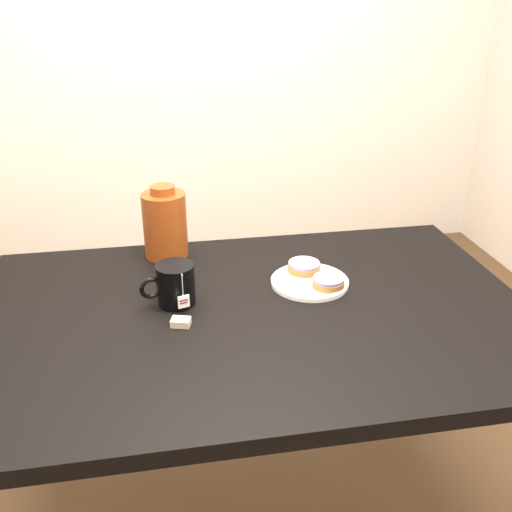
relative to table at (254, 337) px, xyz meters
name	(u,v)px	position (x,y,z in m)	size (l,w,h in m)	color
wall_back	(188,16)	(0.00, 2.00, 0.68)	(3.50, 0.02, 2.70)	beige
table	(254,337)	(0.00, 0.00, 0.00)	(1.40, 0.90, 0.75)	black
plate	(310,281)	(0.17, 0.11, 0.09)	(0.21, 0.21, 0.02)	white
bagel_back	(304,267)	(0.17, 0.16, 0.11)	(0.11, 0.11, 0.03)	brown
bagel_front	(328,282)	(0.21, 0.06, 0.11)	(0.10, 0.10, 0.03)	brown
mug	(175,284)	(-0.19, 0.07, 0.14)	(0.15, 0.12, 0.11)	black
teabag_pouch	(181,322)	(-0.19, -0.04, 0.09)	(0.04, 0.03, 0.02)	#C6B793
bagel_package	(165,224)	(-0.20, 0.37, 0.18)	(0.16, 0.16, 0.22)	#58200B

